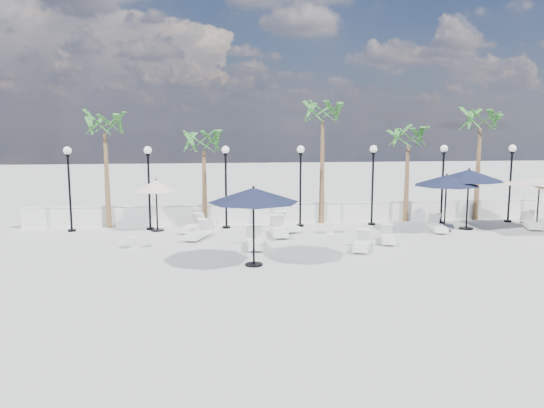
{
  "coord_description": "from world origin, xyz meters",
  "views": [
    {
      "loc": [
        -4.17,
        -17.98,
        4.76
      ],
      "look_at": [
        -1.66,
        3.84,
        1.5
      ],
      "focal_mm": 35.0,
      "sensor_mm": 36.0,
      "label": 1
    }
  ],
  "objects": [
    {
      "name": "lamppost_5",
      "position": [
        7.0,
        6.5,
        2.49
      ],
      "size": [
        0.36,
        0.36,
        3.84
      ],
      "color": "black",
      "rests_on": "ground"
    },
    {
      "name": "lounger_4",
      "position": [
        -1.29,
        4.47,
        0.25
      ],
      "size": [
        0.67,
        2.0,
        0.75
      ],
      "rotation": [
        0.0,
        0.0,
        -0.01
      ],
      "color": "silver",
      "rests_on": "ground"
    },
    {
      "name": "lamppost_2",
      "position": [
        -3.5,
        6.5,
        2.49
      ],
      "size": [
        0.36,
        0.36,
        3.84
      ],
      "color": "black",
      "rests_on": "ground"
    },
    {
      "name": "balustrade",
      "position": [
        0.0,
        7.5,
        0.47
      ],
      "size": [
        26.0,
        0.3,
        1.01
      ],
      "color": "silver",
      "rests_on": "ground"
    },
    {
      "name": "side_table_0",
      "position": [
        -7.22,
        2.75,
        0.29
      ],
      "size": [
        0.5,
        0.5,
        0.48
      ],
      "color": "silver",
      "rests_on": "ground"
    },
    {
      "name": "side_table_2",
      "position": [
        1.05,
        4.67,
        0.33
      ],
      "size": [
        0.56,
        0.56,
        0.54
      ],
      "color": "silver",
      "rests_on": "ground"
    },
    {
      "name": "palm_1",
      "position": [
        -4.5,
        7.3,
        3.75
      ],
      "size": [
        2.6,
        2.6,
        4.7
      ],
      "color": "brown",
      "rests_on": "ground"
    },
    {
      "name": "lounger_3",
      "position": [
        -2.5,
        2.29,
        0.25
      ],
      "size": [
        0.68,
        1.99,
        0.74
      ],
      "rotation": [
        0.0,
        0.0,
        -0.02
      ],
      "color": "silver",
      "rests_on": "ground"
    },
    {
      "name": "parasol_navy_right",
      "position": [
        7.55,
        4.97,
        2.49
      ],
      "size": [
        3.17,
        3.17,
        2.84
      ],
      "color": "black",
      "rests_on": "ground"
    },
    {
      "name": "lamppost_0",
      "position": [
        -10.5,
        6.5,
        2.49
      ],
      "size": [
        0.36,
        0.36,
        3.84
      ],
      "color": "black",
      "rests_on": "ground"
    },
    {
      "name": "parasol_navy_mid",
      "position": [
        6.3,
        4.57,
        2.31
      ],
      "size": [
        2.94,
        2.94,
        2.63
      ],
      "color": "black",
      "rests_on": "ground"
    },
    {
      "name": "ground",
      "position": [
        0.0,
        0.0,
        0.0
      ],
      "size": [
        100.0,
        100.0,
        0.0
      ],
      "primitive_type": "plane",
      "color": "#ADADA8",
      "rests_on": "ground"
    },
    {
      "name": "palm_3",
      "position": [
        5.5,
        7.3,
        3.95
      ],
      "size": [
        2.6,
        2.6,
        4.9
      ],
      "color": "brown",
      "rests_on": "ground"
    },
    {
      "name": "lounger_7",
      "position": [
        5.98,
        4.59,
        0.23
      ],
      "size": [
        0.89,
        1.86,
        0.67
      ],
      "rotation": [
        0.0,
        0.0,
        -0.18
      ],
      "color": "silver",
      "rests_on": "ground"
    },
    {
      "name": "lamppost_3",
      "position": [
        0.0,
        6.5,
        2.49
      ],
      "size": [
        0.36,
        0.36,
        3.84
      ],
      "color": "black",
      "rests_on": "ground"
    },
    {
      "name": "parasol_cream_small",
      "position": [
        -6.65,
        6.2,
        2.04
      ],
      "size": [
        1.94,
        1.94,
        2.38
      ],
      "color": "black",
      "rests_on": "ground"
    },
    {
      "name": "palm_2",
      "position": [
        1.2,
        7.3,
        5.12
      ],
      "size": [
        2.6,
        2.6,
        6.1
      ],
      "color": "brown",
      "rests_on": "ground"
    },
    {
      "name": "lounger_5",
      "position": [
        2.97,
        2.59,
        0.21
      ],
      "size": [
        0.89,
        1.74,
        0.62
      ],
      "rotation": [
        0.0,
        0.0,
        -0.22
      ],
      "color": "silver",
      "rests_on": "ground"
    },
    {
      "name": "side_table_1",
      "position": [
        -3.96,
        6.2,
        0.34
      ],
      "size": [
        0.58,
        0.58,
        0.56
      ],
      "color": "silver",
      "rests_on": "ground"
    },
    {
      "name": "parasol_navy_left",
      "position": [
        -2.77,
        -0.34,
        2.43
      ],
      "size": [
        3.12,
        3.12,
        2.75
      ],
      "color": "black",
      "rests_on": "ground"
    },
    {
      "name": "palm_4",
      "position": [
        9.2,
        7.3,
        4.73
      ],
      "size": [
        2.6,
        2.6,
        5.7
      ],
      "color": "brown",
      "rests_on": "ground"
    },
    {
      "name": "parasol_cream_sq_a",
      "position": [
        10.95,
        4.84,
        2.34
      ],
      "size": [
        5.15,
        5.15,
        2.53
      ],
      "color": "black",
      "rests_on": "ground"
    },
    {
      "name": "lounger_6",
      "position": [
        1.56,
        1.44,
        0.22
      ],
      "size": [
        1.16,
        1.84,
        0.66
      ],
      "rotation": [
        0.0,
        0.0,
        -0.37
      ],
      "color": "silver",
      "rests_on": "ground"
    },
    {
      "name": "lounger_1",
      "position": [
        -4.76,
        4.25,
        0.23
      ],
      "size": [
        1.25,
        1.93,
        0.69
      ],
      "rotation": [
        0.0,
        0.0,
        -0.39
      ],
      "color": "silver",
      "rests_on": "ground"
    },
    {
      "name": "palm_0",
      "position": [
        -9.0,
        7.3,
        4.53
      ],
      "size": [
        2.6,
        2.6,
        5.5
      ],
      "color": "brown",
      "rests_on": "ground"
    },
    {
      "name": "lounger_0",
      "position": [
        -5.04,
        5.79,
        0.23
      ],
      "size": [
        1.28,
        1.93,
        0.69
      ],
      "rotation": [
        0.0,
        0.0,
        -0.42
      ],
      "color": "silver",
      "rests_on": "ground"
    },
    {
      "name": "lamppost_4",
      "position": [
        3.5,
        6.5,
        2.49
      ],
      "size": [
        0.36,
        0.36,
        3.84
      ],
      "color": "black",
      "rests_on": "ground"
    },
    {
      "name": "lounger_2",
      "position": [
        -0.83,
        5.62,
        0.24
      ],
      "size": [
        1.13,
        1.99,
        0.71
      ],
      "rotation": [
        0.0,
        0.0,
        0.29
      ],
      "color": "silver",
      "rests_on": "ground"
    },
    {
      "name": "lounger_8",
      "position": [
        10.64,
        4.82,
        0.23
      ],
      "size": [
        1.16,
        1.91,
        0.68
      ],
      "rotation": [
        0.0,
        0.0,
        -0.35
      ],
      "color": "silver",
      "rests_on": "ground"
    },
    {
      "name": "lamppost_6",
      "position": [
        10.5,
        6.5,
        2.49
      ],
      "size": [
        0.36,
        0.36,
        3.84
      ],
      "color": "black",
      "rests_on": "ground"
    },
    {
      "name": "lamppost_1",
      "position": [
        -7.0,
        6.5,
        2.49
      ],
      "size": [
        0.36,
        0.36,
        3.84
      ],
      "color": "black",
      "rests_on": "ground"
    }
  ]
}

